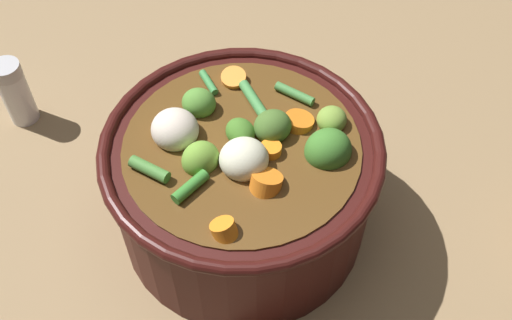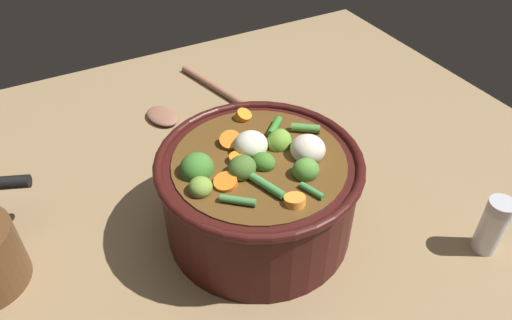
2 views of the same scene
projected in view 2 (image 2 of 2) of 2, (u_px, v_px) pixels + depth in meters
The scene contains 4 objects.
ground_plane at pixel (259, 227), 0.66m from camera, with size 1.10×1.10×0.00m, color #8C704C.
cooking_pot at pixel (259, 192), 0.62m from camera, with size 0.26×0.26×0.15m.
wooden_spoon at pixel (188, 104), 0.88m from camera, with size 0.22×0.19×0.01m.
salt_shaker at pixel (493, 226), 0.61m from camera, with size 0.03×0.03×0.08m.
Camera 2 is at (-0.39, 0.21, 0.50)m, focal length 33.76 mm.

